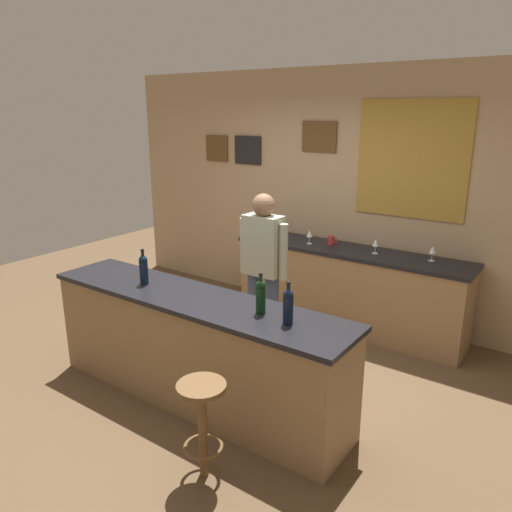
% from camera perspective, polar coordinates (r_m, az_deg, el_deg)
% --- Properties ---
extents(ground_plane, '(10.00, 10.00, 0.00)m').
position_cam_1_polar(ground_plane, '(4.61, -3.47, -13.93)').
color(ground_plane, brown).
extents(back_wall, '(6.00, 0.09, 2.80)m').
position_cam_1_polar(back_wall, '(5.76, 9.20, 7.17)').
color(back_wall, tan).
rests_on(back_wall, ground_plane).
extents(bar_counter, '(2.75, 0.60, 0.92)m').
position_cam_1_polar(bar_counter, '(4.12, -7.11, -10.62)').
color(bar_counter, olive).
rests_on(bar_counter, ground_plane).
extents(side_counter, '(2.58, 0.56, 0.90)m').
position_cam_1_polar(side_counter, '(5.51, 10.58, -3.73)').
color(side_counter, olive).
rests_on(side_counter, ground_plane).
extents(bartender, '(0.52, 0.21, 1.62)m').
position_cam_1_polar(bartender, '(4.59, 0.83, -1.21)').
color(bartender, '#384766').
rests_on(bartender, ground_plane).
extents(bar_stool, '(0.32, 0.32, 0.68)m').
position_cam_1_polar(bar_stool, '(3.33, -6.25, -17.81)').
color(bar_stool, brown).
rests_on(bar_stool, ground_plane).
extents(wine_bottle_a, '(0.07, 0.07, 0.31)m').
position_cam_1_polar(wine_bottle_a, '(4.24, -12.89, -1.43)').
color(wine_bottle_a, black).
rests_on(wine_bottle_a, bar_counter).
extents(wine_bottle_b, '(0.07, 0.07, 0.31)m').
position_cam_1_polar(wine_bottle_b, '(3.54, 0.55, -4.60)').
color(wine_bottle_b, black).
rests_on(wine_bottle_b, bar_counter).
extents(wine_bottle_c, '(0.07, 0.07, 0.31)m').
position_cam_1_polar(wine_bottle_c, '(3.38, 3.74, -5.70)').
color(wine_bottle_c, black).
rests_on(wine_bottle_c, bar_counter).
extents(wine_glass_a, '(0.07, 0.07, 0.16)m').
position_cam_1_polar(wine_glass_a, '(5.51, 6.22, 2.53)').
color(wine_glass_a, silver).
rests_on(wine_glass_a, side_counter).
extents(wine_glass_b, '(0.07, 0.07, 0.16)m').
position_cam_1_polar(wine_glass_b, '(5.24, 13.70, 1.44)').
color(wine_glass_b, silver).
rests_on(wine_glass_b, side_counter).
extents(wine_glass_c, '(0.07, 0.07, 0.16)m').
position_cam_1_polar(wine_glass_c, '(5.14, 19.79, 0.63)').
color(wine_glass_c, silver).
rests_on(wine_glass_c, side_counter).
extents(coffee_mug, '(0.12, 0.08, 0.09)m').
position_cam_1_polar(coffee_mug, '(5.53, 8.73, 1.83)').
color(coffee_mug, '#B2332D').
rests_on(coffee_mug, side_counter).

